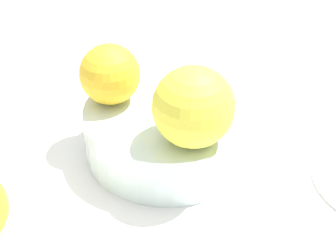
% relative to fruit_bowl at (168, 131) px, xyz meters
% --- Properties ---
extents(ground_plane, '(1.10, 1.10, 0.02)m').
position_rel_fruit_bowl_xyz_m(ground_plane, '(0.00, 0.00, -0.04)').
color(ground_plane, white).
extents(fruit_bowl, '(0.18, 0.18, 0.06)m').
position_rel_fruit_bowl_xyz_m(fruit_bowl, '(0.00, 0.00, 0.00)').
color(fruit_bowl, silver).
rests_on(fruit_bowl, ground_plane).
extents(orange_in_bowl_0, '(0.07, 0.07, 0.07)m').
position_rel_fruit_bowl_xyz_m(orange_in_bowl_0, '(-0.05, -0.04, 0.06)').
color(orange_in_bowl_0, yellow).
rests_on(orange_in_bowl_0, fruit_bowl).
extents(orange_in_bowl_1, '(0.08, 0.08, 0.08)m').
position_rel_fruit_bowl_xyz_m(orange_in_bowl_1, '(0.06, -0.02, 0.07)').
color(orange_in_bowl_1, yellow).
rests_on(orange_in_bowl_1, fruit_bowl).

